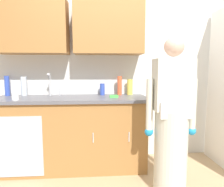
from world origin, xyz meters
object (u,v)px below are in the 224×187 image
bottle_soap (130,87)px  bottle_water_short (24,86)px  bottle_water_tall (120,86)px  sponge (114,96)px  bottle_cleaner_spray (102,89)px  bottle_dish_liquid (7,86)px  person_at_sink (171,128)px  cup_by_sink (15,96)px  sink (51,98)px

bottle_soap → bottle_water_short: (-1.46, -0.01, 0.02)m
bottle_soap → bottle_water_tall: 0.16m
sponge → bottle_cleaner_spray: bearing=118.3°
sponge → bottle_dish_liquid: bearing=168.8°
person_at_sink → bottle_water_tall: person_at_sink is taller
bottle_soap → bottle_cleaner_spray: size_ratio=1.34×
cup_by_sink → bottle_water_tall: bearing=16.5°
bottle_water_short → person_at_sink: bearing=-25.4°
cup_by_sink → bottle_cleaner_spray: bearing=20.8°
person_at_sink → sponge: person_at_sink is taller
bottle_soap → sink: bearing=-169.2°
sink → bottle_dish_liquid: size_ratio=1.84×
bottle_dish_liquid → sponge: bearing=-11.2°
bottle_dish_liquid → cup_by_sink: bottle_dish_liquid is taller
bottle_cleaner_spray → sponge: (0.14, -0.26, -0.07)m
bottle_soap → cup_by_sink: bottle_soap is taller
bottle_dish_liquid → cup_by_sink: size_ratio=2.99×
bottle_dish_liquid → bottle_water_tall: (1.54, -0.04, -0.00)m
bottle_cleaner_spray → bottle_water_tall: bottle_water_tall is taller
bottle_dish_liquid → sponge: (1.43, -0.28, -0.12)m
sink → bottle_water_tall: 0.94m
bottle_water_short → bottle_water_tall: bearing=-1.0°
sink → person_at_sink: size_ratio=0.31×
bottle_water_short → bottle_water_tall: 1.31m
sink → bottle_cleaner_spray: 0.70m
bottle_soap → sponge: bottle_soap is taller
bottle_cleaner_spray → bottle_dish_liquid: size_ratio=0.60×
bottle_water_short → bottle_water_tall: size_ratio=0.98×
bottle_soap → bottle_water_tall: bearing=-167.4°
bottle_water_tall → bottle_water_short: bearing=179.0°
person_at_sink → bottle_water_tall: bearing=119.0°
sink → bottle_soap: 1.09m
bottle_water_tall → sponge: 0.29m
sink → bottle_dish_liquid: sink is taller
bottle_water_tall → cup_by_sink: size_ratio=2.91×
sink → person_at_sink: person_at_sink is taller
person_at_sink → bottle_soap: person_at_sink is taller
sink → bottle_water_tall: size_ratio=1.89×
sink → person_at_sink: (1.36, -0.64, -0.23)m
sink → bottle_water_short: bearing=154.3°
person_at_sink → bottle_cleaner_spray: bearing=129.9°
bottle_water_tall → person_at_sink: bearing=-61.0°
sink → bottle_soap: size_ratio=2.31×
bottle_soap → bottle_dish_liquid: 1.69m
bottle_water_short → bottle_water_tall: (1.31, -0.02, 0.00)m
person_at_sink → bottle_soap: bearing=109.4°
bottle_water_short → bottle_soap: bearing=0.4°
person_at_sink → bottle_dish_liquid: size_ratio=5.97×
sink → bottle_water_short: size_ratio=1.92×
person_at_sink → sponge: size_ratio=14.73×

